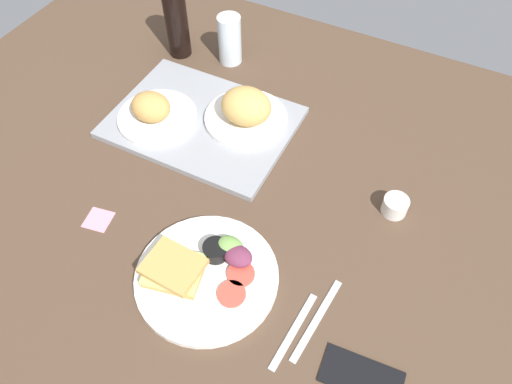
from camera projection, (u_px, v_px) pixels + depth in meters
The scene contains 12 objects.
ground_plane at pixel (242, 213), 109.81cm from camera, with size 190.00×150.00×3.00cm, color #4C3828.
serving_tray at pixel (202, 122), 124.28cm from camera, with size 45.00×33.00×1.60cm, color gray.
bread_plate_near at pixel (154, 112), 121.35cm from camera, with size 20.00×20.00×8.22cm.
bread_plate_far at pixel (246, 110), 120.02cm from camera, with size 20.89×20.89×9.99cm.
plate_with_salad at pixel (205, 272), 97.14cm from camera, with size 28.80×28.80×5.40cm.
drinking_glass at pixel (230, 40), 135.45cm from camera, with size 6.50×6.50×13.90cm, color silver.
soda_bottle at pixel (176, 21), 134.84cm from camera, with size 6.40×6.40×20.98cm, color black.
espresso_cup at pixel (395, 206), 106.72cm from camera, with size 5.60×5.60×4.00cm, color silver.
fork at pixel (294, 331), 91.22cm from camera, with size 17.00×1.40×0.50cm, color #B7B7BC.
knife at pixel (317, 320), 92.55cm from camera, with size 19.00×1.40×0.50cm, color #B7B7BC.
cell_phone at pixel (362, 376), 85.98cm from camera, with size 14.40×7.20×0.80cm, color black.
sticky_note at pixel (98, 220), 106.83cm from camera, with size 5.60×5.60×0.12cm, color pink.
Camera 1 is at (31.68, -54.83, 88.39)cm, focal length 34.22 mm.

